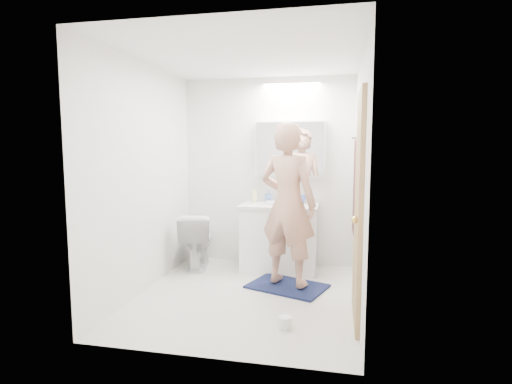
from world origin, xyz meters
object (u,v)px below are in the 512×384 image
(medicine_cabinet, at_px, (290,149))
(toilet, at_px, (197,240))
(soap_bottle_a, at_px, (254,194))
(toothbrush_cup, at_px, (302,199))
(person, at_px, (288,204))
(soap_bottle_b, at_px, (268,196))
(toilet_paper_roll, at_px, (285,322))
(vanity_cabinet, at_px, (279,239))

(medicine_cabinet, xyz_separation_m, toilet, (-1.14, -0.33, -1.15))
(soap_bottle_a, relative_size, toothbrush_cup, 1.86)
(person, height_order, soap_bottle_b, person)
(toilet, xyz_separation_m, toothbrush_cup, (1.30, 0.28, 0.52))
(toilet_paper_roll, bearing_deg, vanity_cabinet, 100.19)
(soap_bottle_a, xyz_separation_m, toilet_paper_roll, (0.64, -1.77, -0.87))
(toilet, bearing_deg, person, 145.54)
(vanity_cabinet, relative_size, toothbrush_cup, 8.46)
(person, relative_size, soap_bottle_b, 11.26)
(soap_bottle_a, bearing_deg, toilet, -159.00)
(soap_bottle_a, relative_size, soap_bottle_b, 1.29)
(vanity_cabinet, bearing_deg, toilet_paper_roll, -79.81)
(toilet, relative_size, toilet_paper_roll, 6.36)
(vanity_cabinet, distance_m, medicine_cabinet, 1.13)
(medicine_cabinet, bearing_deg, toilet, -164.08)
(medicine_cabinet, height_order, soap_bottle_b, medicine_cabinet)
(toilet, bearing_deg, soap_bottle_a, -170.45)
(vanity_cabinet, relative_size, toilet, 1.29)
(soap_bottle_a, distance_m, soap_bottle_b, 0.18)
(soap_bottle_a, bearing_deg, vanity_cabinet, -23.37)
(toilet, bearing_deg, soap_bottle_b, -172.59)
(medicine_cabinet, xyz_separation_m, toilet_paper_roll, (0.19, -1.83, -1.45))
(soap_bottle_b, relative_size, toothbrush_cup, 1.45)
(person, bearing_deg, toothbrush_cup, -75.63)
(vanity_cabinet, bearing_deg, medicine_cabinet, 64.11)
(soap_bottle_a, height_order, toothbrush_cup, soap_bottle_a)
(soap_bottle_a, bearing_deg, person, -55.92)
(soap_bottle_b, bearing_deg, person, -66.30)
(soap_bottle_a, relative_size, toilet_paper_roll, 1.80)
(vanity_cabinet, distance_m, toilet_paper_roll, 1.68)
(vanity_cabinet, xyz_separation_m, toothbrush_cup, (0.26, 0.16, 0.48))
(soap_bottle_a, xyz_separation_m, soap_bottle_b, (0.17, 0.03, -0.02))
(soap_bottle_a, height_order, soap_bottle_b, soap_bottle_a)
(soap_bottle_b, bearing_deg, vanity_cabinet, -45.95)
(vanity_cabinet, relative_size, soap_bottle_b, 5.83)
(person, bearing_deg, soap_bottle_b, -46.43)
(toothbrush_cup, bearing_deg, vanity_cabinet, -148.31)
(toilet_paper_roll, bearing_deg, toothbrush_cup, 91.03)
(soap_bottle_a, distance_m, toothbrush_cup, 0.61)
(vanity_cabinet, relative_size, person, 0.52)
(toilet, distance_m, soap_bottle_a, 0.93)
(toilet_paper_roll, bearing_deg, medicine_cabinet, 95.91)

